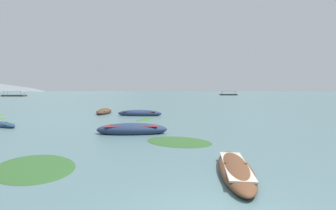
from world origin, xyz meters
name	(u,v)px	position (x,y,z in m)	size (l,w,h in m)	color
ground_plane	(126,91)	(0.00, 1500.00, 0.00)	(6000.00, 6000.00, 0.00)	slate
mountain_1	(49,61)	(-544.90, 1910.66, 216.85)	(1755.44, 1755.44, 433.71)	slate
mountain_2	(163,63)	(341.13, 2239.13, 258.05)	(1726.92, 1726.92, 516.10)	#4C5B56
mountain_3	(236,73)	(967.65, 2067.44, 161.72)	(838.94, 838.94, 323.43)	slate
mountain_4	(331,78)	(1919.58, 2051.87, 119.69)	(679.44, 679.44, 239.37)	#4C5B56
rowboat_0	(3,125)	(-10.37, 14.98, 0.13)	(2.90, 2.75, 0.41)	navy
rowboat_1	(132,129)	(-1.40, 10.55, 0.24)	(4.30, 1.89, 0.78)	navy
rowboat_3	(104,112)	(-4.12, 24.16, 0.22)	(2.00, 4.38, 0.71)	#4C3323
rowboat_4	(235,169)	(1.54, 2.85, 0.14)	(2.14, 4.20, 0.45)	brown
rowboat_5	(140,113)	(-0.35, 21.10, 0.23)	(4.70, 2.42, 0.74)	navy
ferry_0	(14,95)	(-51.05, 116.84, 0.45)	(10.73, 5.52, 2.54)	#4C3323
ferry_1	(228,95)	(55.05, 126.46, 0.45)	(9.87, 5.30, 2.54)	#2D2826
weed_patch_2	(179,142)	(0.82, 7.75, 0.00)	(3.40, 2.54, 0.14)	#2D5628
weed_patch_4	(145,120)	(-0.07, 17.38, 0.00)	(2.54, 1.05, 0.14)	#38662D
weed_patch_5	(34,167)	(-4.76, 4.54, 0.00)	(3.57, 2.46, 0.14)	#2D5628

